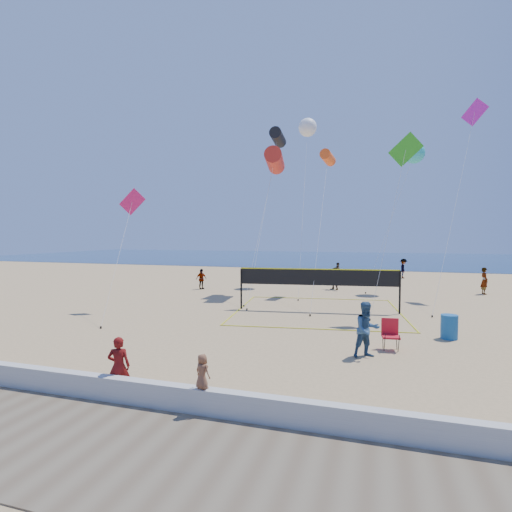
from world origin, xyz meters
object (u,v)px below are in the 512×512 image
(woman, at_px, (119,366))
(trash_barrel, at_px, (449,327))
(volleyball_net, at_px, (318,282))
(camp_chair, at_px, (390,332))

(woman, bearing_deg, trash_barrel, -158.02)
(trash_barrel, distance_m, volleyball_net, 7.34)
(trash_barrel, bearing_deg, volleyball_net, 144.18)
(camp_chair, bearing_deg, woman, -143.38)
(trash_barrel, bearing_deg, woman, -136.02)
(camp_chair, relative_size, trash_barrel, 1.28)
(trash_barrel, xyz_separation_m, volleyball_net, (-5.88, 4.24, 1.11))
(woman, height_order, camp_chair, woman)
(trash_barrel, height_order, volleyball_net, volleyball_net)
(camp_chair, xyz_separation_m, volleyball_net, (-3.60, 6.51, 0.96))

